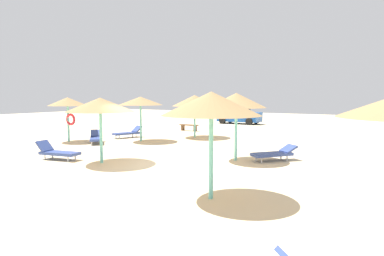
{
  "coord_description": "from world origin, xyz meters",
  "views": [
    {
      "loc": [
        8.17,
        -10.18,
        2.69
      ],
      "look_at": [
        0.0,
        3.0,
        1.2
      ],
      "focal_mm": 31.85,
      "sensor_mm": 36.0,
      "label": 1
    }
  ],
  "objects": [
    {
      "name": "ground_plane",
      "position": [
        0.0,
        0.0,
        0.0
      ],
      "size": [
        80.0,
        80.0,
        0.0
      ],
      "primitive_type": "plane",
      "color": "beige"
    },
    {
      "name": "parasol_0",
      "position": [
        -1.96,
        -0.7,
        2.31
      ],
      "size": [
        2.7,
        2.7,
        2.6
      ],
      "color": "#6BC6BC",
      "rests_on": "ground"
    },
    {
      "name": "parasol_2",
      "position": [
        -4.83,
        5.1,
        2.36
      ],
      "size": [
        2.59,
        2.59,
        2.61
      ],
      "color": "#6BC6BC",
      "rests_on": "ground"
    },
    {
      "name": "parasol_3",
      "position": [
        -8.33,
        2.78,
        2.29
      ],
      "size": [
        2.23,
        2.23,
        2.58
      ],
      "color": "#6BC6BC",
      "rests_on": "ground"
    },
    {
      "name": "parasol_5",
      "position": [
        2.37,
        2.62,
        2.48
      ],
      "size": [
        2.45,
        2.45,
        2.79
      ],
      "color": "#6BC6BC",
      "rests_on": "ground"
    },
    {
      "name": "parasol_6",
      "position": [
        -3.1,
        8.34,
        2.35
      ],
      "size": [
        2.91,
        2.91,
        2.71
      ],
      "color": "#6BC6BC",
      "rests_on": "ground"
    },
    {
      "name": "parasol_7",
      "position": [
        4.01,
        -2.54,
        2.47
      ],
      "size": [
        2.58,
        2.58,
        2.79
      ],
      "color": "#6BC6BC",
      "rests_on": "ground"
    },
    {
      "name": "lounger_0",
      "position": [
        -4.07,
        -1.18,
        0.32
      ],
      "size": [
        1.95,
        0.99,
        0.78
      ],
      "color": "#33478C",
      "rests_on": "ground"
    },
    {
      "name": "lounger_2",
      "position": [
        -6.66,
        5.99,
        0.32
      ],
      "size": [
        1.22,
        1.99,
        0.73
      ],
      "color": "#33478C",
      "rests_on": "ground"
    },
    {
      "name": "lounger_3",
      "position": [
        -6.42,
        3.12,
        0.32
      ],
      "size": [
        1.81,
        1.77,
        0.7
      ],
      "color": "#33478C",
      "rests_on": "ground"
    },
    {
      "name": "lounger_5",
      "position": [
        3.77,
        3.39,
        0.31
      ],
      "size": [
        1.69,
        1.89,
        0.63
      ],
      "color": "#33478C",
      "rests_on": "ground"
    },
    {
      "name": "bench_0",
      "position": [
        -5.57,
        11.55,
        0.35
      ],
      "size": [
        1.5,
        0.42,
        0.49
      ],
      "color": "brown",
      "rests_on": "ground"
    },
    {
      "name": "parked_car",
      "position": [
        -5.02,
        19.56,
        0.82
      ],
      "size": [
        4.01,
        2.01,
        1.72
      ],
      "color": "#194C9E",
      "rests_on": "ground"
    }
  ]
}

